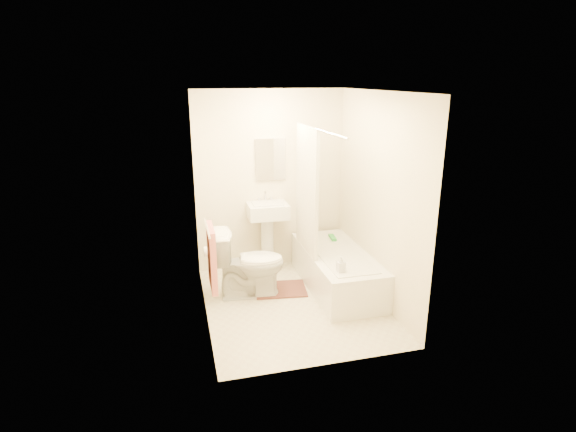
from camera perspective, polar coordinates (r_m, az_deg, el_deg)
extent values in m
plane|color=beige|center=(5.35, 0.68, -11.06)|extent=(2.40, 2.40, 0.00)
plane|color=white|center=(4.71, 0.79, 15.58)|extent=(2.40, 2.40, 0.00)
cube|color=beige|center=(6.03, -2.26, 4.41)|extent=(2.00, 0.02, 2.40)
cube|color=beige|center=(4.74, -11.01, 0.55)|extent=(0.02, 2.40, 2.40)
cube|color=beige|center=(5.24, 11.36, 2.11)|extent=(0.02, 2.40, 2.40)
cube|color=white|center=(5.95, -2.25, 7.19)|extent=(0.40, 0.03, 0.55)
cylinder|color=silver|center=(4.92, 3.89, 10.94)|extent=(0.03, 1.70, 0.03)
cube|color=silver|center=(5.44, 2.41, 3.21)|extent=(0.04, 0.80, 1.55)
cylinder|color=silver|center=(4.54, -10.22, -1.50)|extent=(0.02, 0.60, 0.02)
cube|color=#CC7266|center=(4.65, -9.64, -5.21)|extent=(0.06, 0.45, 0.66)
cylinder|color=white|center=(5.02, -9.98, -4.48)|extent=(0.11, 0.12, 0.12)
imported|color=silver|center=(5.40, -4.93, -6.01)|extent=(0.88, 0.55, 0.82)
cube|color=#53291F|center=(5.66, -0.94, -9.29)|extent=(0.68, 0.54, 0.02)
imported|color=white|center=(5.02, 6.73, -6.13)|extent=(0.09, 0.09, 0.18)
cube|color=green|center=(6.02, 5.67, -2.78)|extent=(0.09, 0.23, 0.04)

